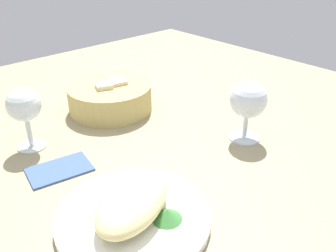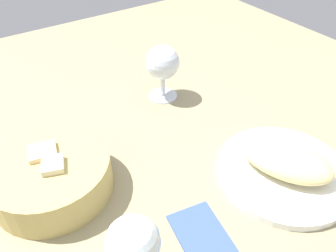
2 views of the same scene
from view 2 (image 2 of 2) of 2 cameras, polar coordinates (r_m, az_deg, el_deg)
ground_plane at (r=63.64cm, az=-0.53°, el=-5.45°), size 140.00×140.00×2.00cm
plate at (r=62.14cm, az=19.01°, el=-7.43°), size 23.03×23.03×1.40cm
omelette at (r=60.13cm, az=19.59°, el=-5.50°), size 17.66×14.66×4.47cm
lettuce_garnish at (r=64.85cm, az=19.70°, el=-3.32°), size 4.51×4.51×1.78cm
bread_basket at (r=58.19cm, az=-19.37°, el=-7.85°), size 19.75×19.75×7.33cm
wine_glass_near at (r=73.62cm, az=-0.94°, el=10.43°), size 7.51×7.51×12.53cm
wine_glass_far at (r=41.23cm, az=-5.95°, el=-19.61°), size 6.55×6.55×12.61cm
folded_napkin at (r=51.68cm, az=6.01°, el=-18.24°), size 12.06×8.82×0.80cm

